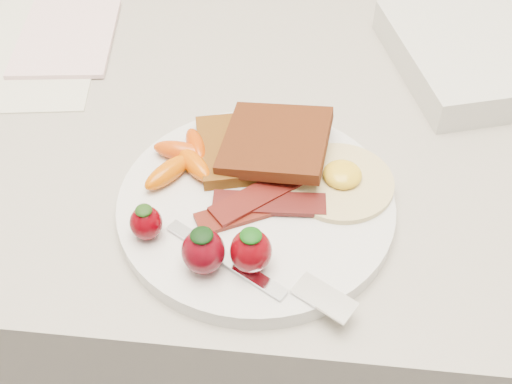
# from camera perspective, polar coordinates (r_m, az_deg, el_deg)

# --- Properties ---
(counter) EXTENTS (2.00, 0.60, 0.90)m
(counter) POSITION_cam_1_polar(r_m,az_deg,el_deg) (1.09, -0.68, -11.74)
(counter) COLOR gray
(counter) RESTS_ON ground
(plate) EXTENTS (0.27, 0.27, 0.02)m
(plate) POSITION_cam_1_polar(r_m,az_deg,el_deg) (0.63, 0.00, -1.19)
(plate) COLOR silver
(plate) RESTS_ON counter
(toast_lower) EXTENTS (0.12, 0.12, 0.01)m
(toast_lower) POSITION_cam_1_polar(r_m,az_deg,el_deg) (0.66, -0.82, 3.95)
(toast_lower) COLOR #441F0B
(toast_lower) RESTS_ON plate
(toast_upper) EXTENTS (0.12, 0.11, 0.02)m
(toast_upper) POSITION_cam_1_polar(r_m,az_deg,el_deg) (0.65, 1.76, 4.52)
(toast_upper) COLOR #3B1304
(toast_upper) RESTS_ON toast_lower
(fried_egg) EXTENTS (0.11, 0.11, 0.02)m
(fried_egg) POSITION_cam_1_polar(r_m,az_deg,el_deg) (0.64, 7.51, 1.09)
(fried_egg) COLOR beige
(fried_egg) RESTS_ON plate
(bacon_strips) EXTENTS (0.13, 0.10, 0.01)m
(bacon_strips) POSITION_cam_1_polar(r_m,az_deg,el_deg) (0.61, 0.45, -0.91)
(bacon_strips) COLOR black
(bacon_strips) RESTS_ON plate
(baby_carrots) EXTENTS (0.08, 0.10, 0.02)m
(baby_carrots) POSITION_cam_1_polar(r_m,az_deg,el_deg) (0.65, -6.44, 2.95)
(baby_carrots) COLOR #C34108
(baby_carrots) RESTS_ON plate
(strawberries) EXTENTS (0.13, 0.06, 0.05)m
(strawberries) POSITION_cam_1_polar(r_m,az_deg,el_deg) (0.56, -4.20, -4.69)
(strawberries) COLOR #550007
(strawberries) RESTS_ON plate
(fork) EXTENTS (0.18, 0.10, 0.00)m
(fork) POSITION_cam_1_polar(r_m,az_deg,el_deg) (0.56, 1.17, -7.45)
(fork) COLOR white
(fork) RESTS_ON plate
(paper_sheet) EXTENTS (0.23, 0.28, 0.00)m
(paper_sheet) POSITION_cam_1_polar(r_m,az_deg,el_deg) (0.90, -19.95, 11.78)
(paper_sheet) COLOR beige
(paper_sheet) RESTS_ON counter
(notepad) EXTENTS (0.14, 0.19, 0.01)m
(notepad) POSITION_cam_1_polar(r_m,az_deg,el_deg) (0.90, -16.48, 13.09)
(notepad) COLOR beige
(notepad) RESTS_ON paper_sheet
(appliance) EXTENTS (0.33, 0.29, 0.04)m
(appliance) POSITION_cam_1_polar(r_m,az_deg,el_deg) (0.87, 21.63, 11.69)
(appliance) COLOR beige
(appliance) RESTS_ON counter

